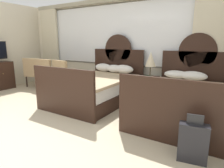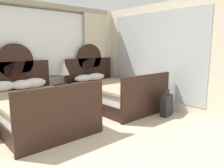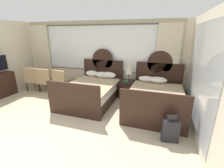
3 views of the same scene
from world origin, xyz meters
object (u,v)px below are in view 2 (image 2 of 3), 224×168
Objects in this scene: bed_near_mirror at (113,93)px; table_lamp_on_nightstand at (64,68)px; bed_near_window at (35,107)px; suitcase_on_floor at (167,105)px; book_on_nightstand at (66,85)px; nightstand_between_beds at (65,97)px.

bed_near_mirror reaches higher than table_lamp_on_nightstand.
suitcase_on_floor is (2.51, -1.45, -0.11)m from bed_near_window.
table_lamp_on_nightstand is at bearing 122.70° from suitcase_on_floor.
book_on_nightstand is (1.06, 0.60, 0.26)m from bed_near_window.
bed_near_window reaches higher than suitcase_on_floor.
table_lamp_on_nightstand is 2.73m from suitcase_on_floor.
nightstand_between_beds is 2.59m from suitcase_on_floor.
table_lamp_on_nightstand is 0.99× the size of suitcase_on_floor.
nightstand_between_beds is 0.74m from table_lamp_on_nightstand.
bed_near_window is at bearing 179.68° from bed_near_mirror.
nightstand_between_beds is (-1.05, 0.70, -0.05)m from bed_near_mirror.
book_on_nightstand is 0.42× the size of suitcase_on_floor.
book_on_nightstand is at bearing 29.39° from bed_near_window.
nightstand_between_beds is 1.00× the size of table_lamp_on_nightstand.
bed_near_mirror is at bearing -37.19° from table_lamp_on_nightstand.
suitcase_on_floor is at bearing -55.77° from nightstand_between_beds.
book_on_nightstand is (0.00, -0.10, 0.32)m from nightstand_between_beds.
bed_near_mirror is at bearing -0.32° from bed_near_window.
table_lamp_on_nightstand is at bearing 34.39° from bed_near_window.
bed_near_window is at bearing -145.61° from table_lamp_on_nightstand.
table_lamp_on_nightstand is 2.37× the size of book_on_nightstand.
table_lamp_on_nightstand is (1.10, 0.75, 0.68)m from bed_near_window.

